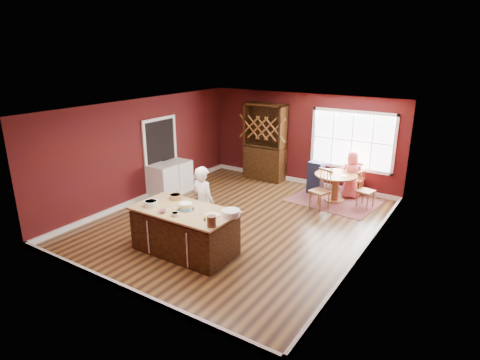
{
  "coord_description": "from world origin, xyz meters",
  "views": [
    {
      "loc": [
        4.78,
        -7.32,
        3.91
      ],
      "look_at": [
        0.06,
        -0.01,
        1.05
      ],
      "focal_mm": 30.0,
      "sensor_mm": 36.0,
      "label": 1
    }
  ],
  "objects_px": {
    "chair_north": "(356,178)",
    "dryer": "(179,176)",
    "chair_south": "(320,190)",
    "seated_woman": "(352,175)",
    "hutch": "(265,142)",
    "chair_east": "(366,190)",
    "kitchen_island": "(185,232)",
    "high_chair": "(316,176)",
    "layer_cake": "(186,206)",
    "toddler": "(315,165)",
    "dining_table": "(336,182)",
    "baker": "(203,203)",
    "washer": "(163,181)"
  },
  "relations": [
    {
      "from": "high_chair",
      "to": "washer",
      "type": "height_order",
      "value": "high_chair"
    },
    {
      "from": "chair_north",
      "to": "dryer",
      "type": "relative_size",
      "value": 1.14
    },
    {
      "from": "seated_woman",
      "to": "washer",
      "type": "bearing_deg",
      "value": 29.88
    },
    {
      "from": "chair_south",
      "to": "seated_woman",
      "type": "height_order",
      "value": "seated_woman"
    },
    {
      "from": "seated_woman",
      "to": "kitchen_island",
      "type": "bearing_deg",
      "value": 67.26
    },
    {
      "from": "dining_table",
      "to": "kitchen_island",
      "type": "bearing_deg",
      "value": -109.18
    },
    {
      "from": "chair_north",
      "to": "hutch",
      "type": "bearing_deg",
      "value": -2.86
    },
    {
      "from": "washer",
      "to": "chair_east",
      "type": "bearing_deg",
      "value": 25.05
    },
    {
      "from": "chair_south",
      "to": "dryer",
      "type": "height_order",
      "value": "chair_south"
    },
    {
      "from": "chair_south",
      "to": "high_chair",
      "type": "bearing_deg",
      "value": 136.06
    },
    {
      "from": "hutch",
      "to": "washer",
      "type": "relative_size",
      "value": 2.59
    },
    {
      "from": "chair_north",
      "to": "dryer",
      "type": "xyz_separation_m",
      "value": [
        -4.4,
        -2.36,
        -0.06
      ]
    },
    {
      "from": "chair_south",
      "to": "high_chair",
      "type": "relative_size",
      "value": 1.09
    },
    {
      "from": "chair_east",
      "to": "washer",
      "type": "height_order",
      "value": "chair_east"
    },
    {
      "from": "toddler",
      "to": "kitchen_island",
      "type": "bearing_deg",
      "value": -99.27
    },
    {
      "from": "hutch",
      "to": "seated_woman",
      "type": "bearing_deg",
      "value": -3.69
    },
    {
      "from": "chair_east",
      "to": "kitchen_island",
      "type": "bearing_deg",
      "value": 164.86
    },
    {
      "from": "baker",
      "to": "chair_east",
      "type": "distance_m",
      "value": 4.4
    },
    {
      "from": "high_chair",
      "to": "washer",
      "type": "bearing_deg",
      "value": -144.55
    },
    {
      "from": "dryer",
      "to": "dining_table",
      "type": "bearing_deg",
      "value": 21.81
    },
    {
      "from": "chair_east",
      "to": "dryer",
      "type": "xyz_separation_m",
      "value": [
        -4.89,
        -1.64,
        -0.03
      ]
    },
    {
      "from": "kitchen_island",
      "to": "dining_table",
      "type": "bearing_deg",
      "value": 70.82
    },
    {
      "from": "layer_cake",
      "to": "chair_north",
      "type": "distance_m",
      "value": 5.42
    },
    {
      "from": "chair_north",
      "to": "chair_east",
      "type": "bearing_deg",
      "value": 120.55
    },
    {
      "from": "seated_woman",
      "to": "hutch",
      "type": "xyz_separation_m",
      "value": [
        -2.81,
        0.18,
        0.52
      ]
    },
    {
      "from": "kitchen_island",
      "to": "baker",
      "type": "xyz_separation_m",
      "value": [
        -0.09,
        0.72,
        0.36
      ]
    },
    {
      "from": "dining_table",
      "to": "chair_south",
      "type": "xyz_separation_m",
      "value": [
        -0.13,
        -0.77,
        -0.01
      ]
    },
    {
      "from": "baker",
      "to": "hutch",
      "type": "distance_m",
      "value": 4.44
    },
    {
      "from": "layer_cake",
      "to": "seated_woman",
      "type": "bearing_deg",
      "value": 70.22
    },
    {
      "from": "hutch",
      "to": "dining_table",
      "type": "bearing_deg",
      "value": -14.72
    },
    {
      "from": "chair_north",
      "to": "dryer",
      "type": "height_order",
      "value": "chair_north"
    },
    {
      "from": "toddler",
      "to": "dining_table",
      "type": "bearing_deg",
      "value": -25.02
    },
    {
      "from": "dining_table",
      "to": "layer_cake",
      "type": "relative_size",
      "value": 3.24
    },
    {
      "from": "seated_woman",
      "to": "washer",
      "type": "relative_size",
      "value": 1.44
    },
    {
      "from": "dining_table",
      "to": "dryer",
      "type": "xyz_separation_m",
      "value": [
        -4.08,
        -1.63,
        -0.09
      ]
    },
    {
      "from": "seated_woman",
      "to": "hutch",
      "type": "height_order",
      "value": "hutch"
    },
    {
      "from": "layer_cake",
      "to": "toddler",
      "type": "distance_m",
      "value": 4.77
    },
    {
      "from": "high_chair",
      "to": "layer_cake",
      "type": "bearing_deg",
      "value": -101.54
    },
    {
      "from": "baker",
      "to": "high_chair",
      "type": "distance_m",
      "value": 4.1
    },
    {
      "from": "chair_south",
      "to": "washer",
      "type": "relative_size",
      "value": 1.14
    },
    {
      "from": "chair_east",
      "to": "high_chair",
      "type": "height_order",
      "value": "high_chair"
    },
    {
      "from": "dining_table",
      "to": "high_chair",
      "type": "height_order",
      "value": "high_chair"
    },
    {
      "from": "kitchen_island",
      "to": "dryer",
      "type": "height_order",
      "value": "kitchen_island"
    },
    {
      "from": "dining_table",
      "to": "dryer",
      "type": "relative_size",
      "value": 1.26
    },
    {
      "from": "kitchen_island",
      "to": "dryer",
      "type": "distance_m",
      "value": 3.75
    },
    {
      "from": "chair_south",
      "to": "dining_table",
      "type": "bearing_deg",
      "value": 99.22
    },
    {
      "from": "high_chair",
      "to": "seated_woman",
      "type": "bearing_deg",
      "value": 6.9
    },
    {
      "from": "dining_table",
      "to": "chair_north",
      "type": "distance_m",
      "value": 0.79
    },
    {
      "from": "chair_south",
      "to": "seated_woman",
      "type": "relative_size",
      "value": 0.79
    },
    {
      "from": "chair_north",
      "to": "toddler",
      "type": "height_order",
      "value": "chair_north"
    }
  ]
}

